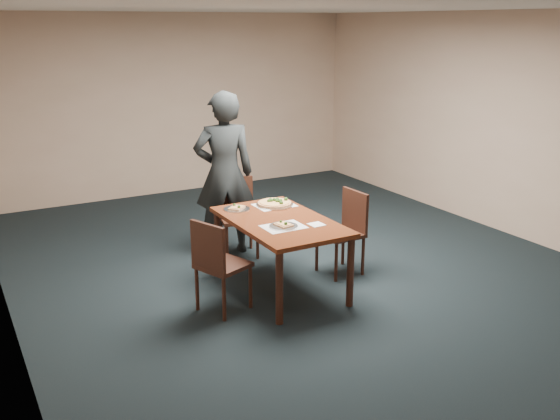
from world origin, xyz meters
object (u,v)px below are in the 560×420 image
chair_left (217,261)px  diner (224,174)px  pizza_pan (275,203)px  chair_right (346,227)px  slice_plate_far (237,208)px  dining_table (280,228)px  slice_plate_near (284,225)px  chair_far (237,212)px

chair_left → diner: 1.70m
diner → pizza_pan: size_ratio=4.77×
diner → chair_right: bearing=141.4°
slice_plate_far → pizza_pan: bearing=-7.8°
dining_table → chair_left: (-0.78, -0.19, -0.14)m
slice_plate_near → dining_table: bearing=69.4°
pizza_pan → chair_left: bearing=-145.9°
chair_far → pizza_pan: size_ratio=2.26×
dining_table → chair_left: 0.81m
chair_right → slice_plate_far: bearing=-115.7°
dining_table → slice_plate_far: 0.59m
dining_table → chair_right: bearing=3.8°
chair_far → dining_table: bearing=-79.6°
chair_far → slice_plate_near: size_ratio=3.25×
chair_left → slice_plate_far: bearing=-58.5°
dining_table → slice_plate_near: (-0.08, -0.22, 0.11)m
chair_right → diner: size_ratio=0.47×
diner → pizza_pan: bearing=121.2°
slice_plate_near → chair_far: bearing=83.7°
chair_far → pizza_pan: chair_far is taller
slice_plate_near → slice_plate_far: (-0.15, 0.75, -0.00)m
chair_left → slice_plate_near: size_ratio=3.25×
chair_left → slice_plate_far: size_ratio=3.25×
dining_table → slice_plate_far: size_ratio=5.36×
dining_table → chair_far: size_ratio=1.65×
chair_far → chair_left: size_ratio=1.00×
chair_left → chair_right: (1.63, 0.25, 0.00)m
dining_table → chair_right: size_ratio=1.65×
diner → dining_table: bearing=106.7°
dining_table → chair_far: bearing=86.6°
chair_left → pizza_pan: size_ratio=2.26×
chair_left → pizza_pan: chair_left is taller
chair_left → slice_plate_near: (0.69, -0.03, 0.25)m
chair_right → slice_plate_far: size_ratio=3.25×
chair_right → diner: bearing=-146.0°
dining_table → diner: diner is taller
chair_far → chair_right: 1.35m
chair_far → slice_plate_near: bearing=-82.4°
pizza_pan → slice_plate_near: pizza_pan is taller
chair_far → pizza_pan: 0.74m
diner → slice_plate_near: diner is taller
slice_plate_far → dining_table: bearing=-66.5°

